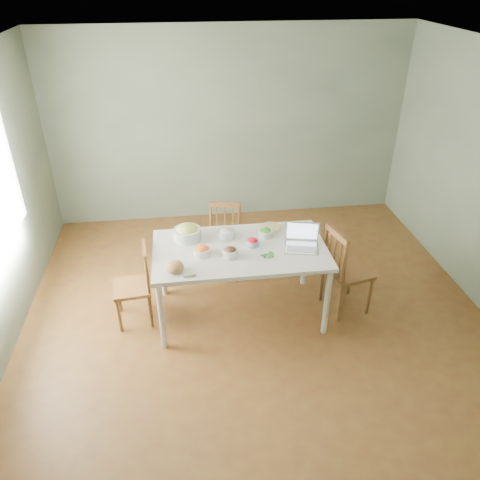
{
  "coord_description": "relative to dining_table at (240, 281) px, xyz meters",
  "views": [
    {
      "loc": [
        -0.71,
        -3.9,
        3.36
      ],
      "look_at": [
        -0.17,
        0.13,
        0.93
      ],
      "focal_mm": 35.14,
      "sensor_mm": 36.0,
      "label": 1
    }
  ],
  "objects": [
    {
      "name": "laptop",
      "position": [
        0.62,
        -0.09,
        0.54
      ],
      "size": [
        0.4,
        0.35,
        0.24
      ],
      "primitive_type": null,
      "rotation": [
        0.0,
        0.0,
        -0.24
      ],
      "color": "silver",
      "rests_on": "dining_table"
    },
    {
      "name": "wall_front",
      "position": [
        0.17,
        -2.63,
        0.93
      ],
      "size": [
        5.0,
        0.0,
        2.7
      ],
      "primitive_type": "cube",
      "color": "gray",
      "rests_on": "ground"
    },
    {
      "name": "basil_bunch",
      "position": [
        0.25,
        -0.16,
        0.42
      ],
      "size": [
        0.17,
        0.17,
        0.02
      ],
      "primitive_type": null,
      "color": "#2A5C20",
      "rests_on": "dining_table"
    },
    {
      "name": "bowl_onion",
      "position": [
        -0.11,
        0.24,
        0.47
      ],
      "size": [
        0.19,
        0.19,
        0.1
      ],
      "primitive_type": null,
      "rotation": [
        0.0,
        0.0,
        -0.05
      ],
      "color": "beige",
      "rests_on": "dining_table"
    },
    {
      "name": "bowl_carrot",
      "position": [
        -0.39,
        -0.07,
        0.46
      ],
      "size": [
        0.2,
        0.2,
        0.09
      ],
      "primitive_type": null,
      "rotation": [
        0.0,
        0.0,
        0.24
      ],
      "color": "orange",
      "rests_on": "dining_table"
    },
    {
      "name": "floor",
      "position": [
        0.17,
        -0.13,
        -0.42
      ],
      "size": [
        5.0,
        5.0,
        0.0
      ],
      "primitive_type": "cube",
      "color": "#583018",
      "rests_on": "ground"
    },
    {
      "name": "bowl_broccoli",
      "position": [
        0.3,
        0.21,
        0.46
      ],
      "size": [
        0.19,
        0.19,
        0.09
      ],
      "primitive_type": null,
      "rotation": [
        0.0,
        0.0,
        0.28
      ],
      "color": "#1F4A1A",
      "rests_on": "dining_table"
    },
    {
      "name": "bread_boule",
      "position": [
        -0.67,
        -0.33,
        0.47
      ],
      "size": [
        0.18,
        0.18,
        0.11
      ],
      "primitive_type": "ellipsoid",
      "rotation": [
        0.0,
        0.0,
        0.04
      ],
      "color": "#A77442",
      "rests_on": "dining_table"
    },
    {
      "name": "chair_left",
      "position": [
        -1.13,
        0.04,
        0.03
      ],
      "size": [
        0.41,
        0.43,
        0.89
      ],
      "primitive_type": null,
      "rotation": [
        0.0,
        0.0,
        -1.48
      ],
      "color": "#542D13",
      "rests_on": "floor"
    },
    {
      "name": "bowl_mushroom",
      "position": [
        -0.11,
        -0.14,
        0.47
      ],
      "size": [
        0.16,
        0.16,
        0.1
      ],
      "primitive_type": null,
      "rotation": [
        0.0,
        0.0,
        0.07
      ],
      "color": "black",
      "rests_on": "dining_table"
    },
    {
      "name": "bowl_redpep",
      "position": [
        0.14,
        0.04,
        0.46
      ],
      "size": [
        0.16,
        0.16,
        0.08
      ],
      "primitive_type": null,
      "rotation": [
        0.0,
        0.0,
        -0.26
      ],
      "color": "#BB0017",
      "rests_on": "dining_table"
    },
    {
      "name": "flatbread",
      "position": [
        0.4,
        0.38,
        0.43
      ],
      "size": [
        0.22,
        0.22,
        0.02
      ],
      "primitive_type": "cylinder",
      "rotation": [
        0.0,
        0.0,
        -0.04
      ],
      "color": "#DFCA7F",
      "rests_on": "dining_table"
    },
    {
      "name": "chair_right",
      "position": [
        1.16,
        -0.06,
        0.09
      ],
      "size": [
        0.52,
        0.54,
        1.02
      ],
      "primitive_type": null,
      "rotation": [
        0.0,
        0.0,
        1.8
      ],
      "color": "#542D13",
      "rests_on": "floor"
    },
    {
      "name": "chair_far",
      "position": [
        -0.09,
        0.75,
        0.04
      ],
      "size": [
        0.47,
        0.46,
        0.9
      ],
      "primitive_type": null,
      "rotation": [
        0.0,
        0.0,
        -0.21
      ],
      "color": "#542D13",
      "rests_on": "floor"
    },
    {
      "name": "wall_back",
      "position": [
        0.17,
        2.37,
        0.93
      ],
      "size": [
        5.0,
        0.0,
        2.7
      ],
      "primitive_type": "cube",
      "color": "gray",
      "rests_on": "ground"
    },
    {
      "name": "butter_stick",
      "position": [
        -0.53,
        -0.43,
        0.43
      ],
      "size": [
        0.12,
        0.05,
        0.03
      ],
      "primitive_type": "cube",
      "rotation": [
        0.0,
        0.0,
        0.13
      ],
      "color": "beige",
      "rests_on": "dining_table"
    },
    {
      "name": "ceiling",
      "position": [
        0.17,
        -0.13,
        2.28
      ],
      "size": [
        5.0,
        5.0,
        0.0
      ],
      "primitive_type": "cube",
      "color": "white",
      "rests_on": "ground"
    },
    {
      "name": "dining_table",
      "position": [
        0.0,
        0.0,
        0.0
      ],
      "size": [
        1.77,
        1.0,
        0.83
      ],
      "primitive_type": null,
      "color": "white",
      "rests_on": "floor"
    },
    {
      "name": "bowl_squash",
      "position": [
        -0.52,
        0.26,
        0.5
      ],
      "size": [
        0.34,
        0.34,
        0.17
      ],
      "primitive_type": null,
      "rotation": [
        0.0,
        0.0,
        -0.2
      ],
      "color": "#D2D568",
      "rests_on": "dining_table"
    }
  ]
}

